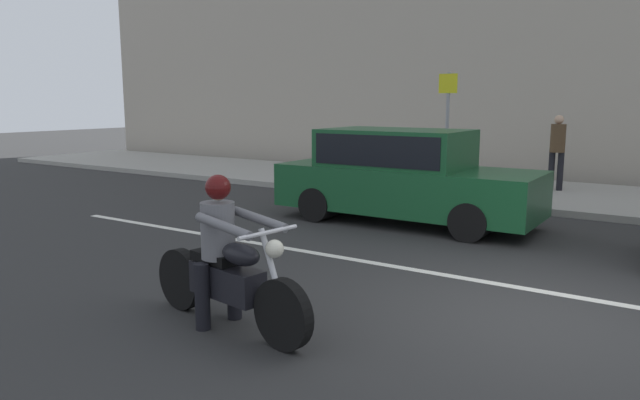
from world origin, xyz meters
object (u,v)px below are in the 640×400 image
at_px(motorcycle_with_rider_gray, 226,266).
at_px(pedestrian_bystander, 557,147).
at_px(street_sign_post, 447,120).
at_px(parked_sedan_forest_green, 402,175).

xyz_separation_m(motorcycle_with_rider_gray, pedestrian_bystander, (0.92, 10.43, 0.54)).
bearing_deg(motorcycle_with_rider_gray, pedestrian_bystander, 84.94).
height_order(motorcycle_with_rider_gray, street_sign_post, street_sign_post).
bearing_deg(parked_sedan_forest_green, motorcycle_with_rider_gray, -82.09).
distance_m(motorcycle_with_rider_gray, pedestrian_bystander, 10.48).
xyz_separation_m(parked_sedan_forest_green, pedestrian_bystander, (1.70, 4.81, 0.29)).
distance_m(motorcycle_with_rider_gray, parked_sedan_forest_green, 5.67).
height_order(motorcycle_with_rider_gray, parked_sedan_forest_green, parked_sedan_forest_green).
distance_m(street_sign_post, pedestrian_bystander, 2.69).
bearing_deg(motorcycle_with_rider_gray, street_sign_post, 97.90).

